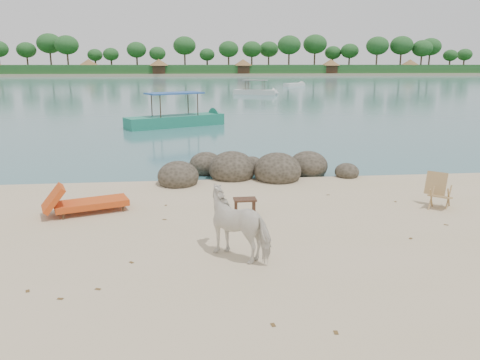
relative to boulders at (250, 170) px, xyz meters
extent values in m
plane|color=#36696C|center=(-0.37, 83.69, -0.23)|extent=(400.00, 400.00, 0.00)
cube|color=tan|center=(-0.37, 163.69, -0.23)|extent=(420.00, 90.00, 1.40)
cube|color=#1E4C1E|center=(-0.37, 128.69, 1.67)|extent=(420.00, 18.00, 2.40)
ellipsoid|color=#2E281E|center=(-2.29, -0.70, -0.02)|extent=(1.25, 1.37, 0.94)
ellipsoid|color=#2E281E|center=(-0.59, 0.00, 0.03)|extent=(1.50, 1.65, 1.12)
ellipsoid|color=#2E281E|center=(0.81, -0.40, 0.03)|extent=(1.50, 1.65, 1.13)
ellipsoid|color=#2E281E|center=(2.01, 0.40, -0.01)|extent=(1.28, 1.41, 0.96)
ellipsoid|color=#2E281E|center=(3.11, -0.30, -0.10)|extent=(0.77, 0.85, 0.58)
ellipsoid|color=#2E281E|center=(-1.39, 1.00, -0.03)|extent=(1.15, 1.26, 0.86)
ellipsoid|color=#2E281E|center=(0.21, 1.20, -0.10)|extent=(0.74, 0.82, 0.56)
imported|color=white|center=(-0.98, -6.30, 0.41)|extent=(1.60, 1.52, 1.28)
plane|color=brown|center=(-2.54, -4.07, -0.23)|extent=(0.12, 0.12, 0.00)
plane|color=brown|center=(-3.02, -6.45, -0.23)|extent=(0.14, 0.14, 0.00)
plane|color=brown|center=(3.82, -5.11, -0.23)|extent=(0.14, 0.14, 0.00)
plane|color=brown|center=(3.46, -3.24, -0.23)|extent=(0.11, 0.11, 0.00)
plane|color=brown|center=(-0.37, -5.24, -0.23)|extent=(0.13, 0.13, 0.00)
plane|color=brown|center=(-3.43, -7.46, -0.23)|extent=(0.13, 0.13, 0.00)
plane|color=brown|center=(-0.79, -8.81, -0.23)|extent=(0.11, 0.11, 0.00)
plane|color=brown|center=(-3.95, -7.73, -0.23)|extent=(0.12, 0.12, 0.00)
plane|color=brown|center=(-2.56, -2.93, -0.23)|extent=(0.11, 0.11, 0.00)
plane|color=brown|center=(1.87, -2.41, -0.23)|extent=(0.12, 0.12, 0.00)
plane|color=brown|center=(2.64, -5.83, -0.23)|extent=(0.14, 0.14, 0.00)
plane|color=brown|center=(0.02, -9.09, -0.23)|extent=(0.11, 0.11, 0.00)
plane|color=brown|center=(-4.54, -7.41, -0.23)|extent=(0.13, 0.13, 0.00)
camera|label=1|loc=(-1.86, -14.57, 3.35)|focal=35.00mm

